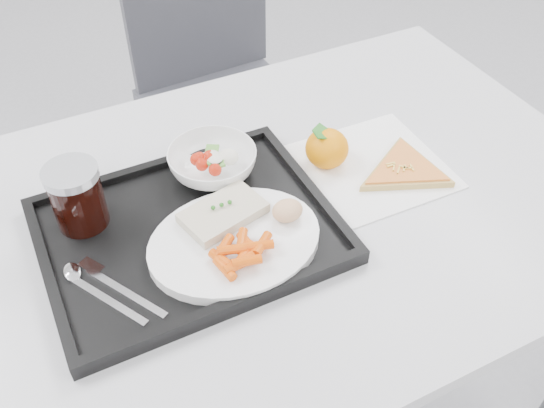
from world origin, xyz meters
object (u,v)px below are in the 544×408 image
(tangerine, at_px, (327,148))
(salad_bowl, at_px, (213,162))
(tray, at_px, (189,232))
(dinner_plate, at_px, (235,242))
(cola_glass, at_px, (77,196))
(table, at_px, (271,232))
(chair, at_px, (216,71))
(pizza_slice, at_px, (405,170))

(tangerine, bearing_deg, salad_bowl, 165.66)
(tray, distance_m, dinner_plate, 0.08)
(dinner_plate, bearing_deg, cola_glass, 141.07)
(salad_bowl, height_order, cola_glass, cola_glass)
(dinner_plate, xyz_separation_m, tangerine, (0.23, 0.12, 0.01))
(table, bearing_deg, dinner_plate, -143.52)
(table, height_order, chair, chair)
(tray, height_order, tangerine, tangerine)
(pizza_slice, bearing_deg, table, 171.71)
(dinner_plate, distance_m, tangerine, 0.26)
(dinner_plate, bearing_deg, chair, 70.25)
(table, bearing_deg, tray, -177.18)
(tray, xyz_separation_m, pizza_slice, (0.40, -0.03, 0.00))
(tray, xyz_separation_m, salad_bowl, (0.09, 0.11, 0.03))
(dinner_plate, bearing_deg, salad_bowl, 78.23)
(chair, distance_m, tray, 0.87)
(tray, height_order, pizza_slice, tray)
(salad_bowl, bearing_deg, chair, 68.24)
(dinner_plate, relative_size, tangerine, 3.22)
(table, xyz_separation_m, tray, (-0.15, -0.01, 0.08))
(tray, height_order, cola_glass, cola_glass)
(chair, relative_size, tray, 2.07)
(chair, bearing_deg, tray, -114.57)
(table, distance_m, salad_bowl, 0.16)
(salad_bowl, xyz_separation_m, pizza_slice, (0.31, -0.14, -0.03))
(table, xyz_separation_m, cola_glass, (-0.29, 0.08, 0.14))
(tray, bearing_deg, cola_glass, 147.16)
(chair, distance_m, pizza_slice, 0.82)
(table, distance_m, tray, 0.17)
(tray, bearing_deg, chair, 65.43)
(chair, bearing_deg, cola_glass, -126.18)
(salad_bowl, xyz_separation_m, cola_glass, (-0.23, -0.02, 0.03))
(table, bearing_deg, pizza_slice, -8.29)
(chair, distance_m, dinner_plate, 0.91)
(chair, xyz_separation_m, pizza_slice, (0.05, -0.79, 0.22))
(chair, distance_m, tangerine, 0.75)
(chair, height_order, pizza_slice, chair)
(chair, relative_size, salad_bowl, 6.11)
(dinner_plate, distance_m, salad_bowl, 0.18)
(cola_glass, xyz_separation_m, pizza_slice, (0.54, -0.12, -0.06))
(tangerine, bearing_deg, table, -159.48)
(tray, distance_m, tangerine, 0.29)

